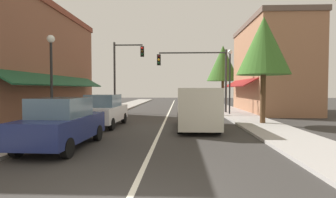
{
  "coord_description": "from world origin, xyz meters",
  "views": [
    {
      "loc": [
        0.95,
        -4.03,
        2.08
      ],
      "look_at": [
        0.07,
        15.95,
        1.31
      ],
      "focal_mm": 28.31,
      "sensor_mm": 36.0,
      "label": 1
    }
  ],
  "objects_px": {
    "traffic_signal_left_corner": "(124,67)",
    "street_lamp_left_near": "(51,67)",
    "traffic_signal_mast_arm": "(201,69)",
    "parked_car_second_left": "(104,111)",
    "street_lamp_right_mid": "(230,72)",
    "parked_car_nearest_left": "(62,123)",
    "tree_right_far": "(223,63)",
    "van_in_lane": "(197,107)",
    "tree_right_near": "(264,46)"
  },
  "relations": [
    {
      "from": "parked_car_second_left",
      "to": "street_lamp_left_near",
      "type": "bearing_deg",
      "value": -130.11
    },
    {
      "from": "parked_car_nearest_left",
      "to": "tree_right_far",
      "type": "distance_m",
      "value": 24.49
    },
    {
      "from": "parked_car_nearest_left",
      "to": "tree_right_far",
      "type": "bearing_deg",
      "value": 69.14
    },
    {
      "from": "street_lamp_right_mid",
      "to": "tree_right_far",
      "type": "bearing_deg",
      "value": 83.8
    },
    {
      "from": "tree_right_near",
      "to": "van_in_lane",
      "type": "bearing_deg",
      "value": -157.54
    },
    {
      "from": "parked_car_nearest_left",
      "to": "traffic_signal_mast_arm",
      "type": "distance_m",
      "value": 14.69
    },
    {
      "from": "parked_car_nearest_left",
      "to": "traffic_signal_mast_arm",
      "type": "relative_size",
      "value": 0.71
    },
    {
      "from": "traffic_signal_left_corner",
      "to": "street_lamp_right_mid",
      "type": "distance_m",
      "value": 9.13
    },
    {
      "from": "parked_car_second_left",
      "to": "street_lamp_left_near",
      "type": "xyz_separation_m",
      "value": [
        -1.88,
        -2.15,
        2.25
      ]
    },
    {
      "from": "parked_car_second_left",
      "to": "van_in_lane",
      "type": "relative_size",
      "value": 0.8
    },
    {
      "from": "traffic_signal_left_corner",
      "to": "street_lamp_right_mid",
      "type": "xyz_separation_m",
      "value": [
        8.85,
        -2.18,
        -0.58
      ]
    },
    {
      "from": "traffic_signal_mast_arm",
      "to": "tree_right_far",
      "type": "xyz_separation_m",
      "value": [
        3.31,
        9.16,
        1.35
      ]
    },
    {
      "from": "traffic_signal_left_corner",
      "to": "street_lamp_left_near",
      "type": "bearing_deg",
      "value": -95.95
    },
    {
      "from": "traffic_signal_mast_arm",
      "to": "street_lamp_left_near",
      "type": "bearing_deg",
      "value": -128.12
    },
    {
      "from": "traffic_signal_left_corner",
      "to": "tree_right_far",
      "type": "distance_m",
      "value": 13.0
    },
    {
      "from": "parked_car_nearest_left",
      "to": "street_lamp_right_mid",
      "type": "distance_m",
      "value": 14.56
    },
    {
      "from": "parked_car_second_left",
      "to": "traffic_signal_mast_arm",
      "type": "distance_m",
      "value": 10.19
    },
    {
      "from": "street_lamp_right_mid",
      "to": "tree_right_far",
      "type": "distance_m",
      "value": 10.63
    },
    {
      "from": "street_lamp_right_mid",
      "to": "tree_right_far",
      "type": "xyz_separation_m",
      "value": [
        1.13,
        10.44,
        1.63
      ]
    },
    {
      "from": "van_in_lane",
      "to": "tree_right_far",
      "type": "bearing_deg",
      "value": 76.24
    },
    {
      "from": "traffic_signal_left_corner",
      "to": "tree_right_far",
      "type": "height_order",
      "value": "tree_right_far"
    },
    {
      "from": "parked_car_nearest_left",
      "to": "parked_car_second_left",
      "type": "xyz_separation_m",
      "value": [
        -0.08,
        5.38,
        0.0
      ]
    },
    {
      "from": "van_in_lane",
      "to": "traffic_signal_mast_arm",
      "type": "height_order",
      "value": "traffic_signal_mast_arm"
    },
    {
      "from": "van_in_lane",
      "to": "street_lamp_left_near",
      "type": "height_order",
      "value": "street_lamp_left_near"
    },
    {
      "from": "street_lamp_right_mid",
      "to": "parked_car_nearest_left",
      "type": "bearing_deg",
      "value": -124.02
    },
    {
      "from": "tree_right_far",
      "to": "van_in_lane",
      "type": "bearing_deg",
      "value": -103.34
    },
    {
      "from": "parked_car_second_left",
      "to": "van_in_lane",
      "type": "height_order",
      "value": "van_in_lane"
    },
    {
      "from": "parked_car_nearest_left",
      "to": "traffic_signal_mast_arm",
      "type": "xyz_separation_m",
      "value": [
        5.85,
        13.17,
        2.83
      ]
    },
    {
      "from": "traffic_signal_left_corner",
      "to": "street_lamp_left_near",
      "type": "relative_size",
      "value": 1.34
    },
    {
      "from": "traffic_signal_mast_arm",
      "to": "tree_right_far",
      "type": "bearing_deg",
      "value": 70.14
    },
    {
      "from": "van_in_lane",
      "to": "street_lamp_right_mid",
      "type": "distance_m",
      "value": 8.07
    },
    {
      "from": "traffic_signal_mast_arm",
      "to": "tree_right_near",
      "type": "xyz_separation_m",
      "value": [
        3.04,
        -6.8,
        0.8
      ]
    },
    {
      "from": "parked_car_second_left",
      "to": "tree_right_near",
      "type": "relative_size",
      "value": 0.67
    },
    {
      "from": "traffic_signal_mast_arm",
      "to": "traffic_signal_left_corner",
      "type": "bearing_deg",
      "value": 172.34
    },
    {
      "from": "traffic_signal_mast_arm",
      "to": "parked_car_second_left",
      "type": "bearing_deg",
      "value": -127.24
    },
    {
      "from": "traffic_signal_mast_arm",
      "to": "tree_right_far",
      "type": "distance_m",
      "value": 9.83
    },
    {
      "from": "street_lamp_left_near",
      "to": "street_lamp_right_mid",
      "type": "xyz_separation_m",
      "value": [
        9.98,
        8.66,
        0.31
      ]
    },
    {
      "from": "tree_right_near",
      "to": "tree_right_far",
      "type": "distance_m",
      "value": 15.97
    },
    {
      "from": "tree_right_near",
      "to": "tree_right_far",
      "type": "bearing_deg",
      "value": 89.03
    },
    {
      "from": "van_in_lane",
      "to": "traffic_signal_left_corner",
      "type": "xyz_separation_m",
      "value": [
        -5.82,
        9.31,
        2.86
      ]
    },
    {
      "from": "parked_car_second_left",
      "to": "street_lamp_right_mid",
      "type": "distance_m",
      "value": 10.7
    },
    {
      "from": "parked_car_second_left",
      "to": "traffic_signal_mast_arm",
      "type": "xyz_separation_m",
      "value": [
        5.93,
        7.8,
        2.83
      ]
    },
    {
      "from": "parked_car_nearest_left",
      "to": "street_lamp_left_near",
      "type": "bearing_deg",
      "value": 122.62
    },
    {
      "from": "traffic_signal_mast_arm",
      "to": "tree_right_near",
      "type": "relative_size",
      "value": 0.94
    },
    {
      "from": "traffic_signal_left_corner",
      "to": "tree_right_near",
      "type": "distance_m",
      "value": 12.4
    },
    {
      "from": "parked_car_second_left",
      "to": "street_lamp_right_mid",
      "type": "xyz_separation_m",
      "value": [
        8.1,
        6.51,
        2.55
      ]
    },
    {
      "from": "parked_car_nearest_left",
      "to": "parked_car_second_left",
      "type": "relative_size",
      "value": 1.0
    },
    {
      "from": "street_lamp_right_mid",
      "to": "tree_right_near",
      "type": "xyz_separation_m",
      "value": [
        0.86,
        -5.51,
        1.08
      ]
    },
    {
      "from": "street_lamp_left_near",
      "to": "tree_right_near",
      "type": "xyz_separation_m",
      "value": [
        10.84,
        3.14,
        1.39
      ]
    },
    {
      "from": "traffic_signal_left_corner",
      "to": "street_lamp_left_near",
      "type": "xyz_separation_m",
      "value": [
        -1.13,
        -10.84,
        -0.89
      ]
    }
  ]
}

